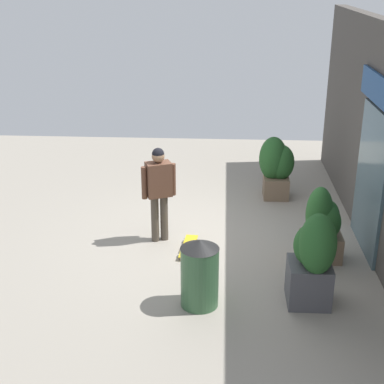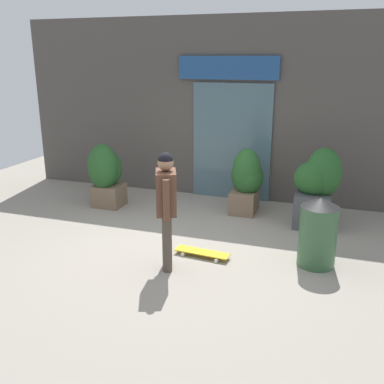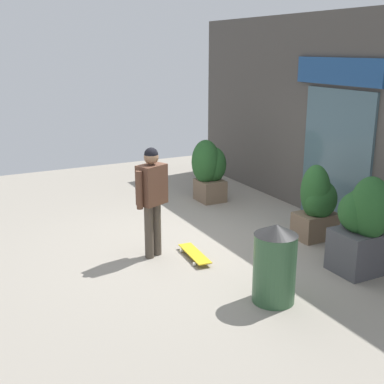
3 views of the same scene
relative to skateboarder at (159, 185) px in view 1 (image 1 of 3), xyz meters
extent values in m
plane|color=gray|center=(-0.12, 0.72, -0.99)|extent=(12.00, 12.00, 0.00)
cube|color=#4C4742|center=(-0.12, 3.52, 0.79)|extent=(8.72, 0.25, 3.56)
cube|color=#47606B|center=(0.06, 3.37, 0.17)|extent=(1.59, 0.06, 2.32)
cube|color=navy|center=(-0.05, 3.35, 1.61)|extent=(1.97, 0.05, 0.44)
cylinder|color=#4C4238|center=(-0.03, 0.07, -0.58)|extent=(0.13, 0.13, 0.81)
cylinder|color=#4C4238|center=(0.03, -0.07, -0.58)|extent=(0.13, 0.13, 0.81)
cube|color=brown|center=(0.00, 0.00, 0.11)|extent=(0.39, 0.47, 0.57)
cylinder|color=brown|center=(-0.09, 0.23, 0.08)|extent=(0.09, 0.09, 0.54)
cylinder|color=brown|center=(0.09, -0.23, 0.08)|extent=(0.09, 0.09, 0.54)
sphere|color=#997051|center=(0.00, 0.00, 0.50)|extent=(0.21, 0.21, 0.21)
sphere|color=black|center=(0.00, 0.00, 0.54)|extent=(0.20, 0.20, 0.20)
cube|color=gold|center=(0.34, 0.51, -0.92)|extent=(0.83, 0.28, 0.02)
cylinder|color=silver|center=(0.61, 0.60, -0.96)|extent=(0.06, 0.03, 0.05)
cylinder|color=silver|center=(0.59, 0.37, -0.96)|extent=(0.06, 0.03, 0.05)
cylinder|color=silver|center=(0.09, 0.64, -0.96)|extent=(0.06, 0.03, 0.05)
cylinder|color=silver|center=(0.07, 0.42, -0.96)|extent=(0.06, 0.03, 0.05)
cube|color=#47474C|center=(1.76, 2.25, -0.69)|extent=(0.59, 0.57, 0.59)
ellipsoid|color=#235123|center=(1.71, 2.29, -0.15)|extent=(0.59, 0.54, 0.58)
ellipsoid|color=#235123|center=(1.76, 2.29, -0.12)|extent=(0.50, 0.57, 0.64)
ellipsoid|color=#235123|center=(1.89, 2.30, -0.04)|extent=(0.60, 0.49, 0.84)
cube|color=brown|center=(-2.06, 2.11, -0.78)|extent=(0.54, 0.49, 0.43)
ellipsoid|color=#235123|center=(-2.11, 2.03, -0.19)|extent=(0.59, 0.55, 0.87)
ellipsoid|color=#235123|center=(-2.07, 2.18, -0.26)|extent=(0.49, 0.54, 0.72)
cube|color=brown|center=(0.52, 2.60, -0.78)|extent=(0.46, 0.64, 0.42)
ellipsoid|color=#235123|center=(0.55, 2.53, -0.20)|extent=(0.52, 0.41, 0.87)
ellipsoid|color=#235123|center=(0.47, 2.68, -0.31)|extent=(0.46, 0.38, 0.60)
ellipsoid|color=#235123|center=(0.62, 2.60, -0.31)|extent=(0.47, 0.54, 0.61)
cylinder|color=#335938|center=(1.93, 0.76, -0.56)|extent=(0.51, 0.51, 0.86)
cone|color=black|center=(1.93, 0.76, -0.07)|extent=(0.52, 0.52, 0.13)
camera|label=1|loc=(8.48, 1.05, 3.29)|focal=52.29mm
camera|label=2|loc=(2.05, -5.04, 1.79)|focal=40.77mm
camera|label=3|loc=(6.35, -2.62, 1.97)|focal=46.73mm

